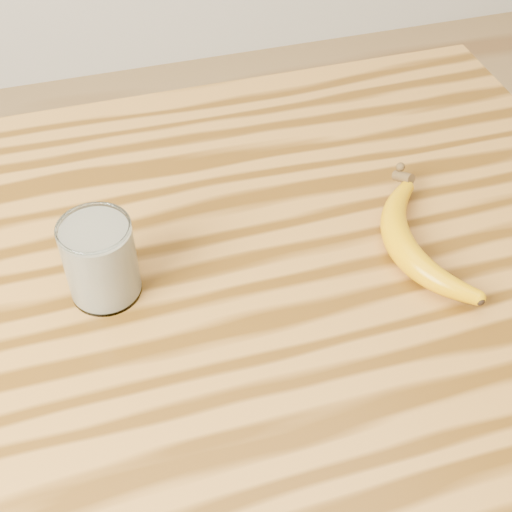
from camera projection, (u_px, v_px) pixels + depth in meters
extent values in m
cube|color=#9A6528|center=(178.00, 283.00, 0.89)|extent=(1.20, 0.80, 0.04)
cylinder|color=brown|center=(406.00, 259.00, 1.55)|extent=(0.06, 0.06, 0.86)
cylinder|color=white|center=(100.00, 260.00, 0.82)|extent=(0.08, 0.08, 0.10)
torus|color=white|center=(93.00, 228.00, 0.78)|extent=(0.08, 0.08, 0.00)
cylinder|color=beige|center=(101.00, 261.00, 0.82)|extent=(0.08, 0.08, 0.09)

